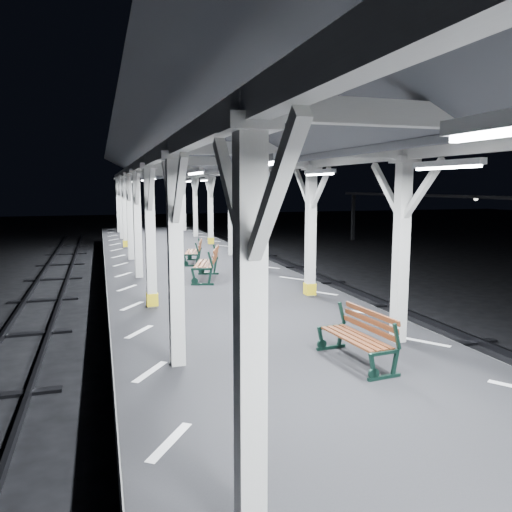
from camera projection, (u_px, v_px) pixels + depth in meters
name	position (u px, v px, depth m)	size (l,w,h in m)	color
ground	(259.00, 368.00, 10.52)	(120.00, 120.00, 0.00)	black
platform	(260.00, 345.00, 10.45)	(6.00, 50.00, 1.00)	black
hazard_stripes_left	(139.00, 332.00, 9.66)	(1.00, 48.00, 0.01)	silver
hazard_stripes_right	(364.00, 313.00, 11.11)	(1.00, 48.00, 0.01)	silver
track_right	(457.00, 342.00, 11.99)	(2.20, 60.00, 0.16)	#2D2D33
canopy	(260.00, 147.00, 9.87)	(5.40, 49.00, 4.65)	silver
bench_near	(361.00, 335.00, 7.95)	(0.71, 1.58, 0.83)	black
bench_mid	(209.00, 263.00, 14.99)	(1.17, 1.93, 0.98)	black
bench_far	(195.00, 251.00, 18.23)	(0.95, 1.66, 0.85)	black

